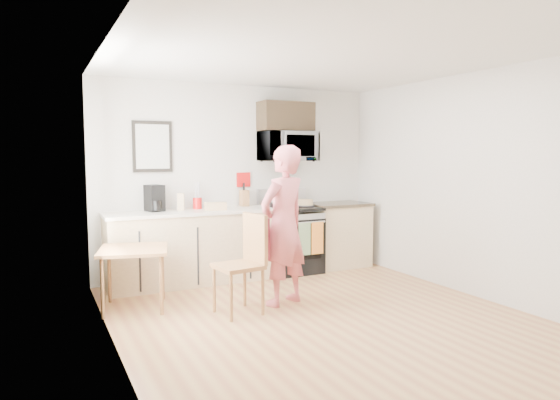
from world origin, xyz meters
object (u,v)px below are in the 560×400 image
person (283,225)px  chair (250,249)px  dining_table (134,255)px  cake (305,203)px  range (291,241)px  microwave (287,147)px

person → chair: size_ratio=1.70×
person → dining_table: (-1.51, 0.56, -0.30)m
person → cake: (0.99, 1.27, 0.09)m
range → cake: 0.57m
microwave → dining_table: 2.70m
cake → person: bearing=-127.7°
microwave → dining_table: bearing=-159.6°
cake → range: bearing=171.9°
range → dining_table: range is taller
dining_table → chair: 1.26m
chair → microwave: bearing=43.3°
dining_table → person: bearing=-20.5°
chair → cake: (1.41, 1.35, 0.30)m
range → person: bearing=-120.6°
person → dining_table: bearing=-41.7°
chair → cake: chair is taller
range → person: person is taller
microwave → chair: microwave is taller
range → chair: range is taller
range → person: 1.58m
dining_table → cake: (2.49, 0.71, 0.39)m
chair → cake: size_ratio=3.76×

